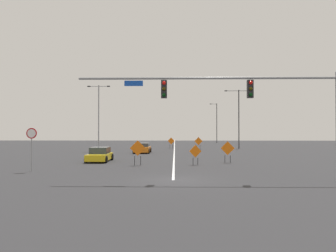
% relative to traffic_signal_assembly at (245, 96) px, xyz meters
% --- Properties ---
extents(ground, '(165.58, 165.58, 0.00)m').
position_rel_traffic_signal_assembly_xyz_m(ground, '(-4.18, 0.01, -4.93)').
color(ground, '#2D2D30').
extents(road_centre_stripe, '(0.16, 91.99, 0.01)m').
position_rel_traffic_signal_assembly_xyz_m(road_centre_stripe, '(-4.18, 46.01, -4.92)').
color(road_centre_stripe, white).
rests_on(road_centre_stripe, ground).
extents(traffic_signal_assembly, '(15.26, 0.44, 6.33)m').
position_rel_traffic_signal_assembly_xyz_m(traffic_signal_assembly, '(0.00, 0.00, 0.00)').
color(traffic_signal_assembly, gray).
rests_on(traffic_signal_assembly, ground).
extents(stop_sign, '(0.76, 0.07, 3.10)m').
position_rel_traffic_signal_assembly_xyz_m(stop_sign, '(-14.33, 3.96, -2.75)').
color(stop_sign, gray).
rests_on(stop_sign, ground).
extents(street_lamp_far_left, '(1.82, 0.24, 9.80)m').
position_rel_traffic_signal_assembly_xyz_m(street_lamp_far_left, '(6.15, 62.35, 0.39)').
color(street_lamp_far_left, black).
rests_on(street_lamp_far_left, ground).
extents(street_lamp_near_left, '(3.32, 0.24, 9.61)m').
position_rel_traffic_signal_assembly_xyz_m(street_lamp_near_left, '(-15.26, 28.61, 0.64)').
color(street_lamp_near_left, gray).
rests_on(street_lamp_near_left, ground).
extents(street_lamp_mid_left, '(4.77, 0.24, 9.77)m').
position_rel_traffic_signal_assembly_xyz_m(street_lamp_mid_left, '(6.55, 35.67, 0.84)').
color(street_lamp_mid_left, black).
rests_on(street_lamp_mid_left, ground).
extents(construction_sign_right_lane, '(1.24, 0.05, 1.97)m').
position_rel_traffic_signal_assembly_xyz_m(construction_sign_right_lane, '(-0.45, 31.60, -3.68)').
color(construction_sign_right_lane, orange).
rests_on(construction_sign_right_lane, ground).
extents(construction_sign_left_lane, '(1.11, 0.31, 1.87)m').
position_rel_traffic_signal_assembly_xyz_m(construction_sign_left_lane, '(-4.70, 34.42, -3.74)').
color(construction_sign_left_lane, orange).
rests_on(construction_sign_left_lane, ground).
extents(construction_sign_median_near, '(1.06, 0.31, 1.71)m').
position_rel_traffic_signal_assembly_xyz_m(construction_sign_median_near, '(-2.33, 8.88, -3.86)').
color(construction_sign_median_near, orange).
rests_on(construction_sign_median_near, ground).
extents(construction_sign_median_far, '(1.25, 0.30, 1.95)m').
position_rel_traffic_signal_assembly_xyz_m(construction_sign_median_far, '(0.74, 10.96, -3.70)').
color(construction_sign_median_far, orange).
rests_on(construction_sign_median_far, ground).
extents(construction_sign_left_shoulder, '(1.30, 0.25, 2.11)m').
position_rel_traffic_signal_assembly_xyz_m(construction_sign_left_shoulder, '(-7.23, 8.42, -3.59)').
color(construction_sign_left_shoulder, orange).
rests_on(construction_sign_left_shoulder, ground).
extents(car_yellow_mid, '(2.08, 4.30, 1.35)m').
position_rel_traffic_signal_assembly_xyz_m(car_yellow_mid, '(-11.24, 11.88, -4.30)').
color(car_yellow_mid, gold).
rests_on(car_yellow_mid, ground).
extents(car_orange_distant, '(2.16, 4.14, 1.31)m').
position_rel_traffic_signal_assembly_xyz_m(car_orange_distant, '(-8.40, 24.33, -4.30)').
color(car_orange_distant, orange).
rests_on(car_orange_distant, ground).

